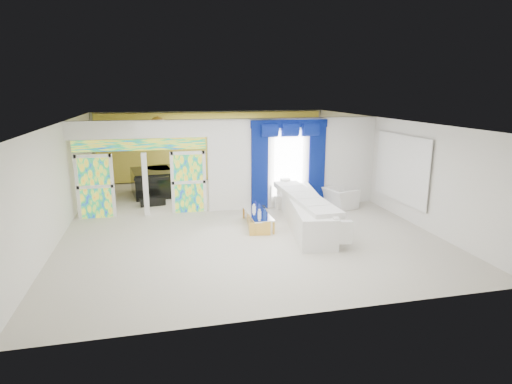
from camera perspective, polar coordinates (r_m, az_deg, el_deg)
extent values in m
plane|color=#B7AF9E|center=(13.24, -2.44, -3.50)|extent=(12.00, 12.00, 0.00)
cube|color=white|center=(14.36, 5.24, 3.97)|extent=(5.70, 0.18, 3.00)
cube|color=white|center=(13.51, -15.46, 8.17)|extent=(4.30, 0.18, 0.55)
cube|color=#994C3F|center=(13.90, -20.88, 0.69)|extent=(0.95, 0.04, 2.00)
cube|color=#994C3F|center=(13.78, -9.08, 1.32)|extent=(0.95, 0.04, 2.00)
cube|color=#994C3F|center=(13.56, -15.33, 6.17)|extent=(4.00, 0.05, 0.35)
cube|color=white|center=(14.20, 4.40, 3.67)|extent=(1.00, 0.02, 2.30)
cube|color=#04044D|center=(13.92, 0.49, 3.30)|extent=(0.55, 0.10, 2.80)
cube|color=#04044D|center=(14.51, 8.21, 3.58)|extent=(0.55, 0.10, 2.80)
cube|color=#04044D|center=(14.00, 4.54, 9.18)|extent=(2.60, 0.12, 0.25)
cube|color=white|center=(13.74, 19.04, 3.04)|extent=(0.04, 2.70, 1.90)
cube|color=gold|center=(18.64, -5.84, 6.19)|extent=(9.70, 0.12, 2.90)
cube|color=white|center=(12.44, 6.63, -2.75)|extent=(1.59, 4.40, 0.82)
cube|color=gold|center=(12.41, 0.24, -3.74)|extent=(0.84, 1.81, 0.39)
cube|color=silver|center=(14.37, 5.04, -1.25)|extent=(1.35, 0.58, 0.44)
cylinder|color=white|center=(14.16, 3.93, 0.67)|extent=(0.36, 0.36, 0.58)
imported|color=white|center=(14.61, 11.29, -0.77)|extent=(1.11, 1.20, 0.66)
cube|color=black|center=(16.51, -13.81, 1.27)|extent=(1.68, 2.06, 0.95)
cube|color=black|center=(15.03, -13.78, -1.24)|extent=(0.89, 0.45, 0.28)
cube|color=tan|center=(16.42, -20.17, 0.62)|extent=(0.68, 0.64, 0.87)
sphere|color=gold|center=(15.89, -13.13, 8.79)|extent=(0.60, 0.60, 0.60)
cylinder|color=navy|center=(11.77, 1.20, -3.12)|extent=(0.09, 0.09, 0.24)
cylinder|color=white|center=(12.65, -0.28, -2.19)|extent=(0.11, 0.11, 0.12)
cylinder|color=silver|center=(12.09, 0.47, -2.92)|extent=(0.10, 0.10, 0.13)
cylinder|color=navy|center=(12.26, 0.42, -2.42)|extent=(0.08, 0.08, 0.25)
cylinder|color=navy|center=(12.84, -0.11, -1.83)|extent=(0.08, 0.08, 0.18)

